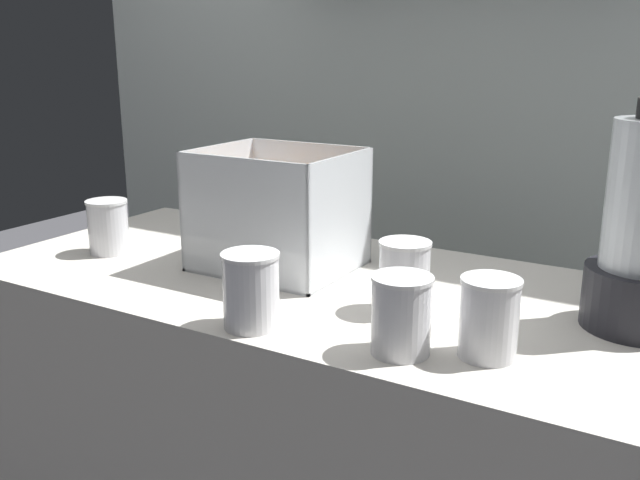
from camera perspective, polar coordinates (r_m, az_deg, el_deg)
The scene contains 8 objects.
counter at distance 1.55m, azimuth -0.00°, elevation -19.20°, with size 1.40×0.64×0.90m, color beige.
back_wall_unit at distance 1.98m, azimuth 11.63°, elevation 13.22°, with size 2.60×0.24×2.50m.
carrot_display_bin at distance 1.41m, azimuth -3.53°, elevation 0.82°, with size 0.30×0.25×0.24m.
juice_cup_mango_far_left at distance 1.58m, azimuth -17.08°, elevation 0.86°, with size 0.09×0.09×0.12m.
juice_cup_orange_left at distance 1.11m, azimuth -5.71°, elevation -4.58°, with size 0.09×0.09×0.12m.
juice_cup_beet_middle at distance 1.18m, azimuth 6.95°, elevation -3.40°, with size 0.09×0.09×0.12m.
juice_cup_beet_right at distance 1.02m, azimuth 6.72°, elevation -6.44°, with size 0.09×0.09×0.12m.
juice_cup_mango_far_right at distance 1.03m, azimuth 13.76°, elevation -6.69°, with size 0.09×0.09×0.12m.
Camera 1 is at (0.65, -1.10, 1.34)m, focal length 38.74 mm.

